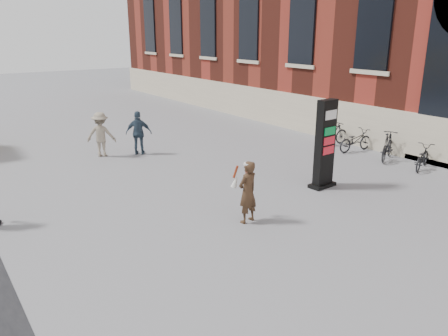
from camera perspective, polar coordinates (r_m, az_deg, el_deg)
ground at (r=10.62m, az=3.03°, el=-9.19°), size 100.00×100.00×0.00m
info_pylon at (r=13.93m, az=13.04°, el=3.02°), size 0.92×0.50×2.79m
woman at (r=11.19m, az=3.06°, el=-3.05°), size 0.69×0.64×1.65m
pedestrian_b at (r=17.85m, az=-15.77°, el=4.24°), size 1.31×1.19×1.76m
pedestrian_c at (r=17.81m, az=-11.07°, el=4.52°), size 1.09×0.91×1.75m
bike_4 at (r=17.23m, az=24.47°, el=1.30°), size 1.73×1.08×0.86m
bike_5 at (r=17.93m, az=20.57°, el=2.73°), size 1.87×1.22×1.09m
bike_6 at (r=18.81m, az=16.78°, el=3.48°), size 1.78×0.73×0.92m
bike_7 at (r=19.54m, az=14.01°, el=4.35°), size 1.72×0.64×1.01m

